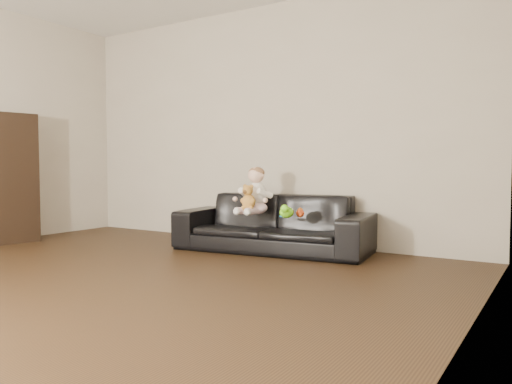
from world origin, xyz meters
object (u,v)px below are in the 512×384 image
Objects in this scene: baby at (255,193)px; teddy_bear at (248,198)px; toy_rattle at (300,213)px; sofa at (273,223)px; cabinet at (11,178)px; toy_blue_disc at (284,216)px; toy_green at (287,212)px.

teddy_bear is (0.01, -0.14, -0.03)m from baby.
sofa is at bearing 160.74° from toy_rattle.
teddy_bear is at bearing -79.75° from baby.
baby reaches higher than toy_rattle.
cabinet reaches higher than toy_blue_disc.
baby reaches higher than teddy_bear.
sofa is 0.41m from toy_rattle.
baby is at bearing 172.03° from toy_blue_disc.
sofa is at bearing 77.41° from teddy_bear.
teddy_bear is 3.21× the size of toy_rattle.
teddy_bear is at bearing -166.50° from toy_rattle.
baby is 0.48m from toy_green.
cabinet is 2.77m from baby.
toy_blue_disc is at bearing 130.25° from toy_green.
sofa is at bearing 143.71° from toy_blue_disc.
baby is 0.15m from teddy_bear.
toy_rattle is at bearing 8.90° from toy_blue_disc.
toy_green is at bearing 26.05° from cabinet.
teddy_bear reaches higher than sofa.
toy_rattle is at bearing 59.04° from toy_green.
baby is at bearing 108.87° from teddy_bear.
baby is 5.40× the size of toy_blue_disc.
toy_green is at bearing 14.16° from teddy_bear.
baby is 1.90× the size of teddy_bear.
teddy_bear is 0.44m from toy_green.
toy_rattle is at bearing 3.57° from baby.
toy_green reaches higher than toy_blue_disc.
toy_blue_disc is (-0.16, -0.02, -0.03)m from toy_rattle.
sofa is 0.38m from teddy_bear.
toy_blue_disc is (-0.08, 0.10, -0.05)m from toy_green.
baby is 3.09× the size of toy_green.
baby is at bearing 177.32° from toy_rattle.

